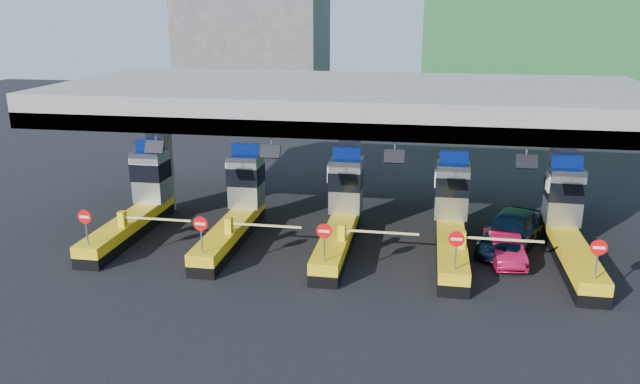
# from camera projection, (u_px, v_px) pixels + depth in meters

# --- Properties ---
(ground) EXTENTS (120.00, 120.00, 0.00)m
(ground) POSITION_uv_depth(u_px,v_px,m) (340.00, 243.00, 28.99)
(ground) COLOR black
(ground) RESTS_ON ground
(toll_canopy) EXTENTS (28.00, 12.09, 7.00)m
(toll_canopy) POSITION_uv_depth(u_px,v_px,m) (350.00, 102.00, 29.96)
(toll_canopy) COLOR slate
(toll_canopy) RESTS_ON ground
(toll_lane_far_left) EXTENTS (4.43, 8.00, 4.16)m
(toll_lane_far_left) POSITION_uv_depth(u_px,v_px,m) (139.00, 201.00, 30.50)
(toll_lane_far_left) COLOR black
(toll_lane_far_left) RESTS_ON ground
(toll_lane_left) EXTENTS (4.43, 8.00, 4.16)m
(toll_lane_left) POSITION_uv_depth(u_px,v_px,m) (238.00, 207.00, 29.68)
(toll_lane_left) COLOR black
(toll_lane_left) RESTS_ON ground
(toll_lane_center) EXTENTS (4.43, 8.00, 4.16)m
(toll_lane_center) POSITION_uv_depth(u_px,v_px,m) (342.00, 212.00, 28.86)
(toll_lane_center) COLOR black
(toll_lane_center) RESTS_ON ground
(toll_lane_right) EXTENTS (4.43, 8.00, 4.16)m
(toll_lane_right) POSITION_uv_depth(u_px,v_px,m) (452.00, 218.00, 28.04)
(toll_lane_right) COLOR black
(toll_lane_right) RESTS_ON ground
(toll_lane_far_right) EXTENTS (4.43, 8.00, 4.16)m
(toll_lane_far_right) POSITION_uv_depth(u_px,v_px,m) (568.00, 225.00, 27.22)
(toll_lane_far_right) COLOR black
(toll_lane_far_right) RESTS_ON ground
(bg_building_concrete) EXTENTS (14.00, 10.00, 18.00)m
(bg_building_concrete) POSITION_uv_depth(u_px,v_px,m) (254.00, 23.00, 62.74)
(bg_building_concrete) COLOR #4C4C49
(bg_building_concrete) RESTS_ON ground
(van) EXTENTS (3.82, 5.60, 1.77)m
(van) POSITION_uv_depth(u_px,v_px,m) (511.00, 231.00, 28.00)
(van) COLOR black
(van) RESTS_ON ground
(red_car) EXTENTS (1.59, 3.73, 1.20)m
(red_car) POSITION_uv_depth(u_px,v_px,m) (505.00, 248.00, 26.78)
(red_car) COLOR maroon
(red_car) RESTS_ON ground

